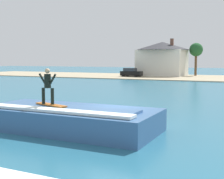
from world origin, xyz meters
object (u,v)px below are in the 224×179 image
at_px(wave_crest, 68,118).
at_px(tree_tall_bare, 196,50).
at_px(surfboard, 51,105).
at_px(surfer, 48,84).
at_px(house_with_chimney, 162,57).
at_px(car_near_shore, 131,72).

height_order(wave_crest, tree_tall_bare, tree_tall_bare).
distance_m(surfboard, tree_tall_bare, 54.97).
bearing_deg(surfer, surfboard, 22.90).
height_order(surfer, house_with_chimney, house_with_chimney).
height_order(wave_crest, house_with_chimney, house_with_chimney).
distance_m(house_with_chimney, tree_tall_bare, 7.19).
xyz_separation_m(house_with_chimney, tree_tall_bare, (6.46, 2.82, 1.42)).
height_order(wave_crest, surfer, surfer).
xyz_separation_m(surfboard, tree_tall_bare, (-3.28, 54.70, 4.23)).
bearing_deg(surfer, tree_tall_bare, 93.29).
distance_m(surfboard, house_with_chimney, 52.86).
bearing_deg(surfboard, surfer, -157.10).
relative_size(house_with_chimney, tree_tall_bare, 1.65).
bearing_deg(surfboard, wave_crest, 26.65).
bearing_deg(wave_crest, tree_tall_bare, 94.20).
height_order(surfer, car_near_shore, surfer).
xyz_separation_m(wave_crest, car_near_shore, (-14.94, 45.02, 0.38)).
bearing_deg(surfboard, tree_tall_bare, 93.44).
distance_m(wave_crest, tree_tall_bare, 54.71).
bearing_deg(house_with_chimney, wave_crest, -78.53).
bearing_deg(car_near_shore, wave_crest, -71.65).
xyz_separation_m(surfer, car_near_shore, (-14.09, 45.43, -1.28)).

